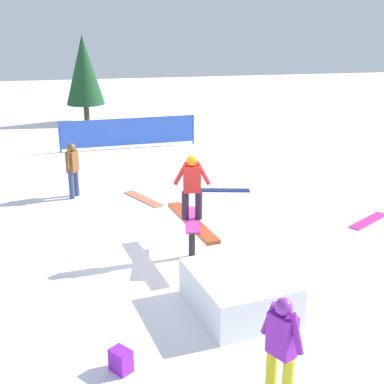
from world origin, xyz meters
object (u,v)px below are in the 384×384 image
Objects in this scene: bystander_brown at (73,167)px; backpack_on_snow at (121,360)px; loose_snowboard_navy at (222,190)px; pine_tree_near at (84,70)px; main_rider_on_rail at (192,188)px; loose_snowboard_magenta at (369,221)px; bystander_purple at (281,345)px; loose_snowboard_coral at (143,199)px; rail_feature at (192,226)px.

bystander_brown is 4.41× the size of backpack_on_snow.
pine_tree_near is at bearing 121.76° from loose_snowboard_navy.
main_rider_on_rail is 4.91m from loose_snowboard_magenta.
bystander_purple is at bearing -166.76° from main_rider_on_rail.
main_rider_on_rail is at bearing 159.99° from loose_snowboard_magenta.
loose_snowboard_coral is at bearing 133.47° from backpack_on_snow.
loose_snowboard_magenta is (1.08, -4.55, -0.67)m from rail_feature.
bystander_brown reaches higher than loose_snowboard_magenta.
loose_snowboard_magenta is at bearing 113.31° from bystander_purple.
pine_tree_near is at bearing -2.42° from rail_feature.
main_rider_on_rail reaches higher than backpack_on_snow.
main_rider_on_rail is at bearing 115.81° from backpack_on_snow.
pine_tree_near reaches higher than loose_snowboard_magenta.
main_rider_on_rail is 0.93× the size of loose_snowboard_coral.
loose_snowboard_navy is (3.97, -1.64, -1.47)m from main_rider_on_rail.
rail_feature is 1.56× the size of main_rider_on_rail.
bystander_purple is 0.97× the size of loose_snowboard_coral.
bystander_purple reaches higher than backpack_on_snow.
main_rider_on_rail reaches higher than bystander_brown.
bystander_brown is at bearing 19.44° from rail_feature.
backpack_on_snow is 0.09× the size of pine_tree_near.
loose_snowboard_coral is 1.09× the size of loose_snowboard_magenta.
backpack_on_snow is at bearing 143.36° from rail_feature.
pine_tree_near is at bearing -20.23° from loose_snowboard_coral.
main_rider_on_rail is 0.38× the size of pine_tree_near.
bystander_brown is at bearing 122.34° from loose_snowboard_magenta.
loose_snowboard_coral is at bearing -172.52° from pine_tree_near.
bystander_brown is 7.72m from backpack_on_snow.
bystander_brown reaches higher than rail_feature.
bystander_purple is at bearing 25.60° from backpack_on_snow.
pine_tree_near is at bearing 17.43° from main_rider_on_rail.
backpack_on_snow is at bearing -145.32° from bystander_purple.
bystander_purple reaches higher than rail_feature.
main_rider_on_rail reaches higher than rail_feature.
loose_snowboard_coral is 10.98m from pine_tree_near.
loose_snowboard_navy is at bearing 117.81° from backpack_on_snow.
loose_snowboard_coral is (-0.55, -1.81, -0.83)m from bystander_brown.
rail_feature is 4.35m from loose_snowboard_navy.
rail_feature reaches higher than loose_snowboard_navy.
loose_snowboard_navy is (2.89, 2.91, 0.00)m from loose_snowboard_magenta.
main_rider_on_rail is at bearing 161.84° from loose_snowboard_coral.
bystander_purple is 8.53m from loose_snowboard_navy.
backpack_on_snow is (-3.42, 1.69, -0.51)m from rail_feature.
pine_tree_near is at bearing 25.33° from bystander_brown.
pine_tree_near reaches higher than bystander_purple.
bystander_brown is 1.06× the size of loose_snowboard_magenta.
loose_snowboard_navy is at bearing -160.56° from pine_tree_near.
rail_feature is at bearing -100.10° from loose_snowboard_navy.
loose_snowboard_coral is 2.28m from loose_snowboard_navy.
loose_snowboard_magenta is at bearing -144.35° from loose_snowboard_coral.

